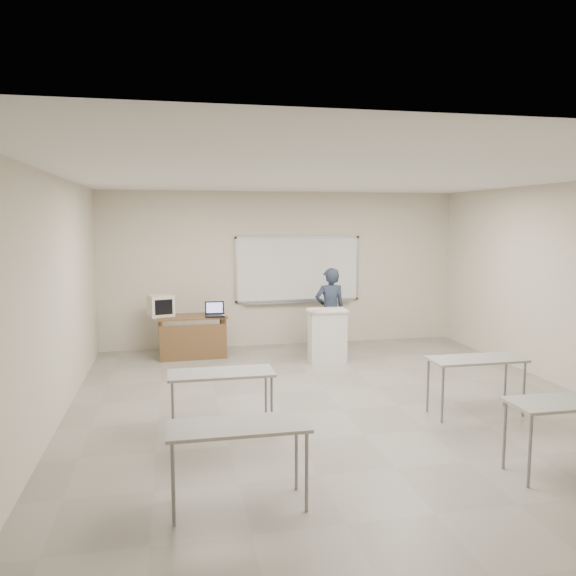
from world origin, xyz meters
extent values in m
cube|color=gray|center=(0.00, 0.00, -0.01)|extent=(7.00, 8.00, 0.01)
cube|color=white|center=(0.30, 3.97, 1.50)|extent=(2.40, 0.03, 1.20)
cube|color=#B7BABC|center=(0.30, 3.97, 2.12)|extent=(2.48, 0.04, 0.04)
cube|color=#B7BABC|center=(0.30, 3.97, 0.88)|extent=(2.48, 0.04, 0.04)
cube|color=#B7BABC|center=(-0.92, 3.97, 1.50)|extent=(0.04, 0.04, 1.28)
cube|color=#B7BABC|center=(1.52, 3.97, 1.50)|extent=(0.04, 0.04, 1.28)
cube|color=#B7BABC|center=(0.30, 3.92, 0.84)|extent=(2.16, 0.07, 0.02)
cube|color=gray|center=(-1.60, -0.50, 0.71)|extent=(1.20, 0.50, 0.03)
cylinder|color=slate|center=(-2.15, -0.70, 0.35)|extent=(0.03, 0.03, 0.70)
cylinder|color=slate|center=(-1.05, -0.70, 0.35)|extent=(0.03, 0.03, 0.70)
cylinder|color=slate|center=(-2.15, -0.30, 0.35)|extent=(0.03, 0.03, 0.70)
cylinder|color=slate|center=(-1.05, -0.30, 0.35)|extent=(0.03, 0.03, 0.70)
cube|color=gray|center=(1.60, -0.50, 0.71)|extent=(1.20, 0.50, 0.03)
cylinder|color=slate|center=(1.05, -0.70, 0.35)|extent=(0.03, 0.03, 0.70)
cylinder|color=slate|center=(2.15, -0.70, 0.35)|extent=(0.03, 0.03, 0.70)
cylinder|color=slate|center=(1.05, -0.30, 0.35)|extent=(0.03, 0.03, 0.70)
cylinder|color=slate|center=(2.15, -0.30, 0.35)|extent=(0.03, 0.03, 0.70)
cube|color=gray|center=(-1.60, -2.20, 0.71)|extent=(1.20, 0.50, 0.03)
cylinder|color=slate|center=(-2.15, -2.40, 0.35)|extent=(0.03, 0.03, 0.70)
cylinder|color=slate|center=(-1.05, -2.40, 0.35)|extent=(0.03, 0.03, 0.70)
cylinder|color=slate|center=(-2.15, -2.00, 0.35)|extent=(0.03, 0.03, 0.70)
cylinder|color=slate|center=(-1.05, -2.00, 0.35)|extent=(0.03, 0.03, 0.70)
cube|color=gray|center=(1.60, -2.20, 0.71)|extent=(1.20, 0.50, 0.03)
cylinder|color=slate|center=(1.05, -2.40, 0.35)|extent=(0.03, 0.03, 0.70)
cylinder|color=slate|center=(1.05, -2.00, 0.35)|extent=(0.03, 0.03, 0.70)
cube|color=brown|center=(-1.80, 3.30, 0.73)|extent=(1.23, 0.62, 0.04)
cube|color=brown|center=(-1.80, 3.01, 0.32)|extent=(1.17, 0.03, 0.63)
cylinder|color=#493216|center=(-2.36, 3.05, 0.36)|extent=(0.06, 0.06, 0.71)
cylinder|color=#493216|center=(-1.24, 3.05, 0.36)|extent=(0.06, 0.06, 0.71)
cylinder|color=#493216|center=(-2.36, 3.55, 0.36)|extent=(0.06, 0.06, 0.71)
cylinder|color=#493216|center=(-1.24, 3.55, 0.36)|extent=(0.06, 0.06, 0.71)
cube|color=silver|center=(0.50, 2.50, 0.44)|extent=(0.62, 0.44, 0.88)
cube|color=silver|center=(0.50, 2.50, 0.90)|extent=(0.66, 0.48, 0.04)
cube|color=beige|center=(-2.35, 3.45, 0.93)|extent=(0.39, 0.41, 0.37)
cube|color=beige|center=(-2.35, 3.23, 0.93)|extent=(0.41, 0.04, 0.39)
cube|color=black|center=(-2.35, 3.20, 0.93)|extent=(0.31, 0.01, 0.27)
cube|color=black|center=(-1.40, 3.12, 0.76)|extent=(0.34, 0.25, 0.02)
cube|color=black|center=(-1.40, 3.11, 0.77)|extent=(0.28, 0.14, 0.01)
cube|color=black|center=(-1.40, 3.27, 0.89)|extent=(0.34, 0.07, 0.23)
cube|color=#7A83BE|center=(-1.40, 3.27, 0.89)|extent=(0.29, 0.05, 0.18)
ellipsoid|color=#9EA0A6|center=(-1.25, 3.10, 0.77)|extent=(0.10, 0.07, 0.04)
cube|color=beige|center=(0.35, 2.38, 0.93)|extent=(0.52, 0.28, 0.03)
imported|color=black|center=(0.72, 3.13, 0.79)|extent=(0.59, 0.39, 1.58)
camera|label=1|loc=(-2.11, -6.76, 2.45)|focal=35.00mm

